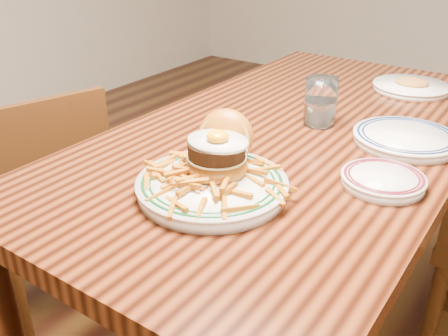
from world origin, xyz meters
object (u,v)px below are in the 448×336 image
Objects in this scene: chair_left at (46,202)px; side_plate at (383,179)px; main_plate at (214,172)px; table at (298,157)px.

chair_left is 4.57× the size of side_plate.
chair_left is 0.82m from main_plate.
table is 0.44m from main_plate.
side_plate reaches higher than table.
table is 8.94× the size of side_plate.
main_plate reaches higher than side_plate.
main_plate is 1.88× the size of side_plate.
main_plate is (0.01, -0.42, 0.13)m from table.
side_plate is at bearing 24.14° from chair_left.
table is at bearing 41.50° from chair_left.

